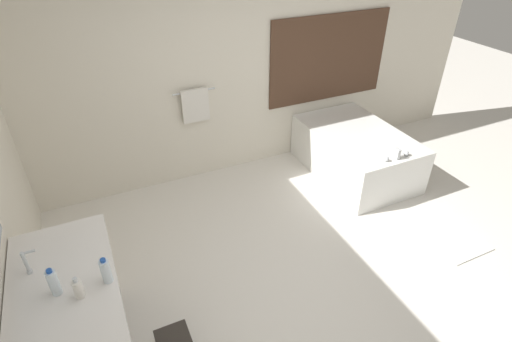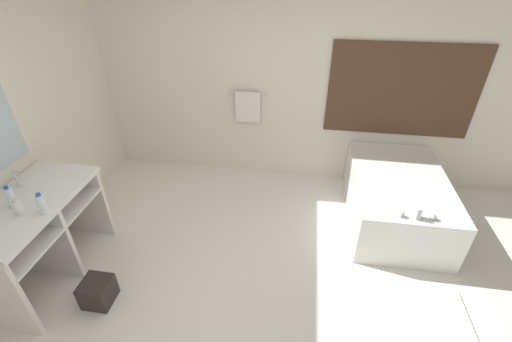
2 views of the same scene
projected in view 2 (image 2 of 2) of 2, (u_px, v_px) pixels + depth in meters
ground_plane at (241, 304)px, 3.07m from camera, size 16.00×16.00×0.00m
wall_back_with_blinds at (277, 78)px, 4.17m from camera, size 7.40×0.13×2.70m
vanity_counter at (36, 223)px, 3.03m from camera, size 0.66×1.24×0.89m
sink_faucet at (17, 179)px, 3.01m from camera, size 0.09×0.04×0.18m
bathtub at (396, 196)px, 3.87m from camera, size 1.00×1.55×0.70m
water_bottle_1 at (11, 198)px, 2.77m from camera, size 0.06×0.06×0.20m
water_bottle_2 at (42, 204)px, 2.71m from camera, size 0.06×0.06×0.19m
soap_dispenser at (18, 208)px, 2.70m from camera, size 0.06×0.06×0.16m
waste_bin at (98, 292)px, 3.03m from camera, size 0.25×0.25×0.24m
bath_mat at (441, 326)px, 2.88m from camera, size 0.53×0.82×0.02m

